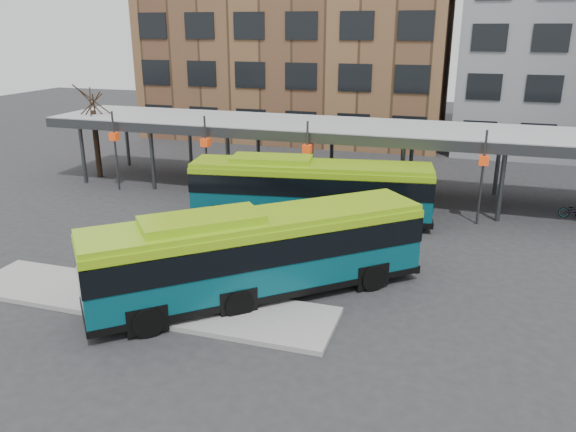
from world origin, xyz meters
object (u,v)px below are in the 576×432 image
at_px(tree, 96,141).
at_px(bus_front, 258,252).
at_px(pedestrian, 203,282).
at_px(bus_rear, 310,188).

relative_size(tree, bus_front, 0.51).
relative_size(bus_front, pedestrian, 5.98).
height_order(tree, bus_front, tree).
distance_m(tree, bus_rear, 16.35).
bearing_deg(bus_front, bus_rear, 51.97).
height_order(tree, bus_rear, tree).
xyz_separation_m(tree, bus_rear, (15.73, -4.40, -0.70)).
bearing_deg(pedestrian, bus_front, -10.29).
height_order(tree, pedestrian, tree).
bearing_deg(bus_rear, tree, 155.63).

